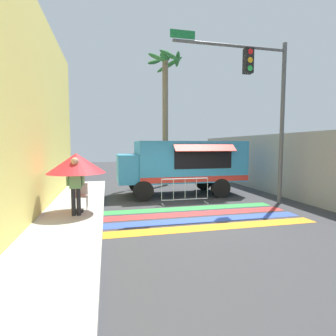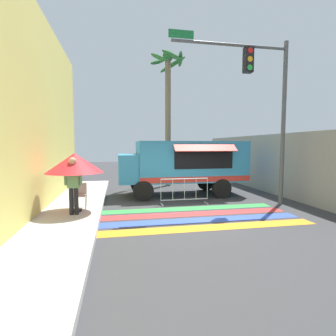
{
  "view_description": "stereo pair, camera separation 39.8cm",
  "coord_description": "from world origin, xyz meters",
  "px_view_note": "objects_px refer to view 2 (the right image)",
  "views": [
    {
      "loc": [
        -2.94,
        -8.28,
        2.31
      ],
      "look_at": [
        -0.47,
        2.31,
        1.38
      ],
      "focal_mm": 28.0,
      "sensor_mm": 36.0,
      "label": 1
    },
    {
      "loc": [
        -2.55,
        -8.36,
        2.31
      ],
      "look_at": [
        -0.47,
        2.31,
        1.38
      ],
      "focal_mm": 28.0,
      "sensor_mm": 36.0,
      "label": 2
    }
  ],
  "objects_px": {
    "food_truck": "(181,163)",
    "patio_umbrella": "(75,163)",
    "vendor_person": "(73,182)",
    "folding_chair": "(80,193)",
    "traffic_signal_pole": "(263,92)",
    "barricade_front": "(184,191)",
    "palm_tree": "(168,94)"
  },
  "relations": [
    {
      "from": "vendor_person",
      "to": "barricade_front",
      "type": "xyz_separation_m",
      "value": [
        3.94,
        1.47,
        -0.69
      ]
    },
    {
      "from": "food_truck",
      "to": "palm_tree",
      "type": "height_order",
      "value": "palm_tree"
    },
    {
      "from": "patio_umbrella",
      "to": "vendor_person",
      "type": "relative_size",
      "value": 1.07
    },
    {
      "from": "vendor_person",
      "to": "barricade_front",
      "type": "bearing_deg",
      "value": 17.56
    },
    {
      "from": "folding_chair",
      "to": "vendor_person",
      "type": "xyz_separation_m",
      "value": [
        -0.05,
        -0.94,
        0.52
      ]
    },
    {
      "from": "traffic_signal_pole",
      "to": "patio_umbrella",
      "type": "bearing_deg",
      "value": -177.06
    },
    {
      "from": "patio_umbrella",
      "to": "folding_chair",
      "type": "xyz_separation_m",
      "value": [
        0.05,
        0.54,
        -1.07
      ]
    },
    {
      "from": "patio_umbrella",
      "to": "vendor_person",
      "type": "bearing_deg",
      "value": -89.65
    },
    {
      "from": "food_truck",
      "to": "folding_chair",
      "type": "distance_m",
      "value": 4.95
    },
    {
      "from": "food_truck",
      "to": "vendor_person",
      "type": "xyz_separation_m",
      "value": [
        -4.26,
        -3.4,
        -0.32
      ]
    },
    {
      "from": "food_truck",
      "to": "patio_umbrella",
      "type": "bearing_deg",
      "value": -144.88
    },
    {
      "from": "folding_chair",
      "to": "vendor_person",
      "type": "bearing_deg",
      "value": -99.94
    },
    {
      "from": "folding_chair",
      "to": "palm_tree",
      "type": "bearing_deg",
      "value": 45.25
    },
    {
      "from": "food_truck",
      "to": "traffic_signal_pole",
      "type": "relative_size",
      "value": 0.91
    },
    {
      "from": "patio_umbrella",
      "to": "folding_chair",
      "type": "relative_size",
      "value": 2.25
    },
    {
      "from": "folding_chair",
      "to": "barricade_front",
      "type": "relative_size",
      "value": 0.44
    },
    {
      "from": "vendor_person",
      "to": "patio_umbrella",
      "type": "bearing_deg",
      "value": 87.47
    },
    {
      "from": "barricade_front",
      "to": "palm_tree",
      "type": "height_order",
      "value": "palm_tree"
    },
    {
      "from": "traffic_signal_pole",
      "to": "barricade_front",
      "type": "bearing_deg",
      "value": 165.92
    },
    {
      "from": "barricade_front",
      "to": "palm_tree",
      "type": "relative_size",
      "value": 0.25
    },
    {
      "from": "traffic_signal_pole",
      "to": "vendor_person",
      "type": "distance_m",
      "value": 7.51
    },
    {
      "from": "folding_chair",
      "to": "vendor_person",
      "type": "distance_m",
      "value": 1.08
    },
    {
      "from": "vendor_person",
      "to": "palm_tree",
      "type": "relative_size",
      "value": 0.24
    },
    {
      "from": "patio_umbrella",
      "to": "palm_tree",
      "type": "bearing_deg",
      "value": 54.66
    },
    {
      "from": "vendor_person",
      "to": "folding_chair",
      "type": "bearing_deg",
      "value": 84.3
    },
    {
      "from": "food_truck",
      "to": "patio_umbrella",
      "type": "height_order",
      "value": "food_truck"
    },
    {
      "from": "food_truck",
      "to": "patio_umbrella",
      "type": "distance_m",
      "value": 5.21
    },
    {
      "from": "food_truck",
      "to": "folding_chair",
      "type": "bearing_deg",
      "value": -149.75
    },
    {
      "from": "vendor_person",
      "to": "palm_tree",
      "type": "height_order",
      "value": "palm_tree"
    },
    {
      "from": "traffic_signal_pole",
      "to": "palm_tree",
      "type": "relative_size",
      "value": 0.83
    },
    {
      "from": "patio_umbrella",
      "to": "palm_tree",
      "type": "height_order",
      "value": "palm_tree"
    },
    {
      "from": "folding_chair",
      "to": "palm_tree",
      "type": "height_order",
      "value": "palm_tree"
    }
  ]
}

